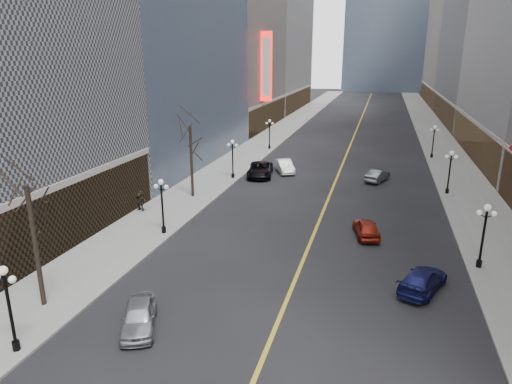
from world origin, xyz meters
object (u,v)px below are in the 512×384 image
Objects in this scene: streetlamp_east_2 at (450,168)px; car_nb_mid at (284,166)px; streetlamp_west_3 at (270,131)px; car_nb_far at (260,170)px; streetlamp_east_3 at (434,138)px; car_sb_mid at (366,228)px; car_sb_far at (378,175)px; streetlamp_west_1 at (162,200)px; streetlamp_west_2 at (233,155)px; car_nb_near at (139,316)px; streetlamp_east_1 at (484,229)px; streetlamp_west_0 at (8,300)px; car_sb_near at (423,280)px.

car_nb_mid is at bearing 165.57° from streetlamp_east_2.
streetlamp_west_3 reaches higher than car_nb_far.
streetlamp_east_3 reaches higher than car_sb_mid.
car_nb_mid is 1.12× the size of car_sb_far.
streetlamp_west_1 is 18.00m from streetlamp_west_2.
streetlamp_west_3 is 1.06× the size of car_nb_near.
streetlamp_east_1 is 28.90m from car_nb_far.
streetlamp_east_1 is 1.00× the size of streetlamp_west_3.
streetlamp_east_2 is at bearing -37.33° from streetlamp_west_3.
streetlamp_east_3 is (0.00, 36.00, 0.00)m from streetlamp_east_1.
streetlamp_east_1 is at bearing 128.96° from car_sb_far.
streetlamp_west_2 is (-23.60, -18.00, 0.00)m from streetlamp_east_3.
streetlamp_west_0 reaches higher than car_nb_far.
car_nb_mid is (5.19, 4.74, -2.11)m from streetlamp_west_2.
streetlamp_west_2 is 30.94m from car_nb_near.
streetlamp_east_1 is at bearing -90.00° from streetlamp_east_2.
car_sb_far is (11.28, -1.32, -0.08)m from car_nb_mid.
car_nb_near is at bearing -121.69° from streetlamp_east_2.
streetlamp_west_1 is at bearing -90.00° from streetlamp_west_2.
car_nb_near is 19.88m from car_sb_mid.
streetlamp_east_1 is 1.00× the size of streetlamp_east_3.
car_nb_mid is (-18.41, 4.74, -2.11)m from streetlamp_east_2.
streetlamp_east_1 is at bearing 0.00° from streetlamp_west_1.
streetlamp_west_2 is at bearing -162.48° from car_nb_mid.
streetlamp_east_3 is at bearing 27.50° from car_nb_far.
streetlamp_west_3 is 22.11m from car_sb_far.
streetlamp_east_2 is at bearing -39.31° from car_nb_mid.
car_nb_mid is 1.01× the size of car_sb_near.
streetlamp_west_0 is 52.00m from streetlamp_west_3.
car_nb_near is at bearing -96.66° from car_nb_far.
streetlamp_east_3 reaches higher than car_nb_far.
streetlamp_east_1 is 22.68m from car_sb_far.
car_sb_mid is (11.13, 16.47, -0.01)m from car_nb_near.
streetlamp_west_0 is at bearing -167.62° from car_nb_near.
streetlamp_east_2 is at bearing 37.33° from streetlamp_west_1.
streetlamp_west_1 is 23.42m from car_nb_mid.
car_sb_near is at bearing -63.90° from streetlamp_west_3.
car_nb_mid is at bearing 82.37° from streetlamp_west_0.
streetlamp_west_0 and streetlamp_west_2 have the same top height.
streetlamp_east_2 is 0.94× the size of car_nb_mid.
streetlamp_west_3 is 16.41m from car_nb_far.
streetlamp_east_3 and streetlamp_west_3 have the same top height.
streetlamp_west_2 is (0.00, 34.00, 0.00)m from streetlamp_west_0.
streetlamp_east_2 is 8.20m from car_sb_far.
streetlamp_east_3 is 1.00× the size of streetlamp_west_3.
streetlamp_east_1 is 23.60m from streetlamp_west_1.
streetlamp_west_2 is at bearing 75.00° from car_nb_near.
car_sb_near is at bearing 102.10° from car_sb_mid.
streetlamp_west_1 is 13.55m from car_nb_near.
streetlamp_east_1 is 8.93m from car_sb_mid.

